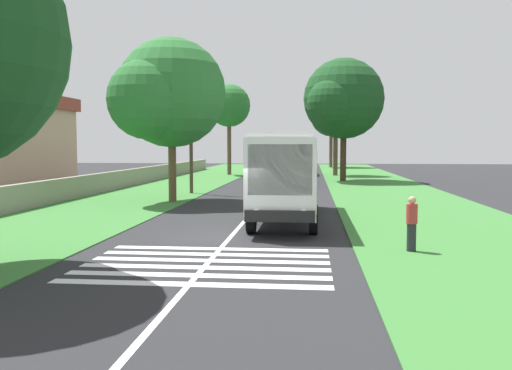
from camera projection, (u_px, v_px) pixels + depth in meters
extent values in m
plane|color=#262628|center=(230.00, 238.00, 19.68)|extent=(160.00, 160.00, 0.00)
cube|color=#387533|center=(137.00, 196.00, 35.37)|extent=(120.00, 8.00, 0.04)
cube|color=#387533|center=(399.00, 199.00, 33.76)|extent=(120.00, 8.00, 0.04)
cube|color=silver|center=(265.00, 198.00, 34.57)|extent=(110.00, 0.16, 0.01)
cube|color=white|center=(287.00, 172.00, 24.25)|extent=(11.00, 2.50, 2.90)
cube|color=slate|center=(287.00, 160.00, 24.51)|extent=(9.68, 2.54, 0.85)
cube|color=slate|center=(280.00, 170.00, 18.80)|extent=(0.08, 2.20, 1.74)
cube|color=#B29E19|center=(287.00, 195.00, 24.32)|extent=(10.78, 2.53, 0.36)
cube|color=white|center=(287.00, 137.00, 24.14)|extent=(10.56, 2.30, 0.18)
cube|color=black|center=(280.00, 216.00, 18.80)|extent=(0.16, 2.40, 0.40)
sphere|color=#F2EDCC|center=(256.00, 212.00, 18.93)|extent=(0.24, 0.24, 0.24)
sphere|color=#F2EDCC|center=(303.00, 213.00, 18.77)|extent=(0.24, 0.24, 0.24)
cylinder|color=black|center=(251.00, 219.00, 20.60)|extent=(1.10, 0.32, 1.10)
cylinder|color=black|center=(267.00, 199.00, 27.95)|extent=(1.10, 0.32, 1.10)
cylinder|color=black|center=(313.00, 219.00, 20.38)|extent=(1.10, 0.32, 1.10)
cylinder|color=black|center=(313.00, 200.00, 27.72)|extent=(1.10, 0.32, 1.10)
cube|color=silver|center=(189.00, 284.00, 13.07)|extent=(0.45, 6.80, 0.01)
cube|color=silver|center=(197.00, 275.00, 13.96)|extent=(0.45, 6.80, 0.01)
cube|color=silver|center=(204.00, 267.00, 14.86)|extent=(0.45, 6.80, 0.01)
cube|color=silver|center=(210.00, 261.00, 15.75)|extent=(0.45, 6.80, 0.01)
cube|color=silver|center=(215.00, 254.00, 16.64)|extent=(0.45, 6.80, 0.01)
cube|color=silver|center=(220.00, 249.00, 17.54)|extent=(0.45, 6.80, 0.01)
cube|color=#B21E1E|center=(295.00, 180.00, 44.11)|extent=(4.30, 1.75, 0.70)
cube|color=slate|center=(295.00, 172.00, 43.97)|extent=(2.00, 1.61, 0.55)
cylinder|color=black|center=(284.00, 183.00, 42.86)|extent=(0.64, 0.22, 0.64)
cylinder|color=black|center=(286.00, 181.00, 45.54)|extent=(0.64, 0.22, 0.64)
cylinder|color=black|center=(304.00, 184.00, 42.71)|extent=(0.64, 0.22, 0.64)
cylinder|color=black|center=(305.00, 181.00, 45.39)|extent=(0.64, 0.22, 0.64)
cube|color=navy|center=(260.00, 174.00, 53.55)|extent=(4.30, 1.75, 0.70)
cube|color=slate|center=(260.00, 167.00, 53.41)|extent=(2.00, 1.61, 0.55)
cylinder|color=black|center=(250.00, 177.00, 52.30)|extent=(0.64, 0.22, 0.64)
cylinder|color=black|center=(253.00, 175.00, 54.98)|extent=(0.64, 0.22, 0.64)
cylinder|color=black|center=(267.00, 177.00, 52.15)|extent=(0.64, 0.22, 0.64)
cylinder|color=black|center=(269.00, 175.00, 54.83)|extent=(0.64, 0.22, 0.64)
cube|color=#BFB299|center=(300.00, 162.00, 61.14)|extent=(6.00, 2.10, 2.10)
cube|color=slate|center=(300.00, 158.00, 61.31)|extent=(5.04, 2.13, 0.70)
cube|color=slate|center=(299.00, 160.00, 58.17)|extent=(0.06, 1.76, 1.18)
cylinder|color=black|center=(290.00, 172.00, 59.42)|extent=(0.76, 0.24, 0.76)
cylinder|color=black|center=(292.00, 171.00, 63.19)|extent=(0.76, 0.24, 0.76)
cylinder|color=black|center=(308.00, 172.00, 59.24)|extent=(0.76, 0.24, 0.76)
cylinder|color=black|center=(308.00, 171.00, 63.01)|extent=(0.76, 0.24, 0.76)
cylinder|color=brown|center=(172.00, 162.00, 31.79)|extent=(0.45, 0.45, 4.51)
sphere|color=#286B2D|center=(171.00, 93.00, 31.50)|extent=(6.22, 6.22, 6.22)
sphere|color=#286B2D|center=(179.00, 104.00, 33.39)|extent=(3.97, 3.97, 3.97)
sphere|color=#286B2D|center=(148.00, 99.00, 30.08)|extent=(4.43, 4.43, 4.43)
cylinder|color=brown|center=(229.00, 146.00, 60.83)|extent=(0.44, 0.44, 6.30)
sphere|color=#286B2D|center=(229.00, 105.00, 60.51)|extent=(4.68, 4.68, 4.68)
sphere|color=#286B2D|center=(231.00, 109.00, 61.93)|extent=(2.90, 2.90, 2.90)
sphere|color=#286B2D|center=(221.00, 108.00, 59.44)|extent=(2.60, 2.60, 2.60)
cylinder|color=brown|center=(335.00, 150.00, 59.39)|extent=(0.49, 0.49, 5.56)
sphere|color=#337A38|center=(336.00, 111.00, 59.09)|extent=(4.85, 4.85, 4.85)
sphere|color=#337A38|center=(335.00, 115.00, 60.56)|extent=(2.80, 2.80, 2.80)
sphere|color=#337A38|center=(329.00, 114.00, 57.99)|extent=(3.17, 3.17, 3.17)
cylinder|color=#3D2D1E|center=(343.00, 151.00, 50.16)|extent=(0.55, 0.55, 5.44)
sphere|color=#19471E|center=(344.00, 99.00, 49.82)|extent=(7.25, 7.25, 7.25)
sphere|color=#19471E|center=(342.00, 106.00, 52.02)|extent=(4.55, 4.55, 4.55)
sphere|color=#19471E|center=(332.00, 103.00, 48.17)|extent=(4.47, 4.47, 4.47)
cylinder|color=brown|center=(331.00, 147.00, 81.32)|extent=(0.47, 0.47, 5.91)
sphere|color=#1E5623|center=(331.00, 116.00, 80.99)|extent=(6.09, 6.09, 6.09)
sphere|color=#1E5623|center=(331.00, 119.00, 82.84)|extent=(3.42, 3.42, 3.42)
sphere|color=#1E5623|center=(325.00, 118.00, 79.60)|extent=(4.06, 4.06, 4.06)
cylinder|color=#473828|center=(191.00, 134.00, 37.27)|extent=(0.24, 0.24, 7.97)
cube|color=#3D3326|center=(191.00, 84.00, 37.02)|extent=(0.12, 1.40, 0.12)
cube|color=gray|center=(113.00, 180.00, 40.62)|extent=(70.00, 0.40, 1.32)
cube|color=tan|center=(1.00, 149.00, 40.44)|extent=(12.54, 6.13, 6.07)
cylinder|color=#26262D|center=(411.00, 237.00, 16.93)|extent=(0.28, 0.28, 0.85)
cylinder|color=#B23333|center=(412.00, 214.00, 16.88)|extent=(0.34, 0.34, 0.60)
sphere|color=tan|center=(412.00, 200.00, 16.85)|extent=(0.24, 0.24, 0.24)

